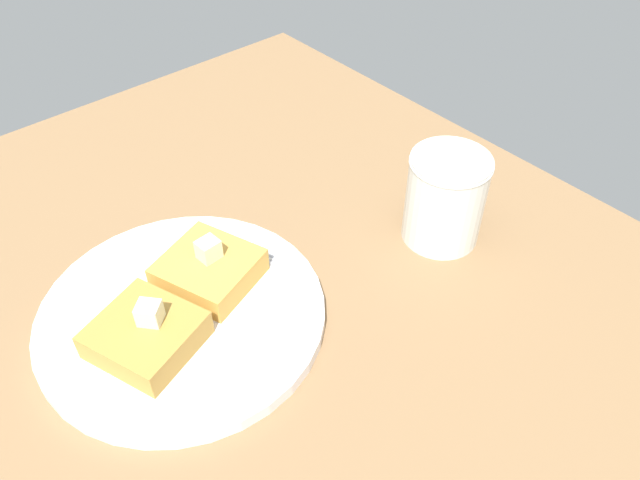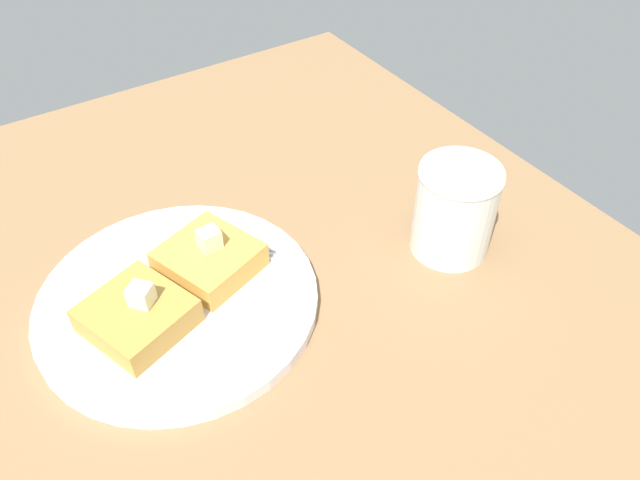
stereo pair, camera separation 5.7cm
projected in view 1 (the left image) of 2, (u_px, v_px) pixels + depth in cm
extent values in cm
cube|color=olive|center=(186.00, 422.00, 49.98)|extent=(98.08, 98.08, 2.20)
cylinder|color=white|center=(182.00, 315.00, 55.94)|extent=(25.65, 25.65, 1.28)
torus|color=#38383B|center=(182.00, 313.00, 55.77)|extent=(25.65, 25.65, 0.80)
cube|color=#B18238|center=(146.00, 335.00, 51.85)|extent=(10.04, 10.21, 2.57)
cube|color=gold|center=(209.00, 270.00, 57.40)|extent=(10.04, 10.21, 2.57)
cube|color=#F1F2C9|center=(149.00, 313.00, 50.66)|extent=(2.55, 2.57, 1.91)
cube|color=#F4E9B6|center=(208.00, 249.00, 56.15)|extent=(2.02, 1.85, 1.91)
cube|color=silver|center=(165.00, 245.00, 61.40)|extent=(7.08, 8.27, 0.36)
cube|color=silver|center=(228.00, 253.00, 60.64)|extent=(3.48, 3.56, 0.36)
cube|color=silver|center=(260.00, 250.00, 60.88)|extent=(2.29, 2.67, 0.36)
cube|color=silver|center=(259.00, 254.00, 60.49)|extent=(2.29, 2.67, 0.36)
cube|color=silver|center=(257.00, 258.00, 60.09)|extent=(2.29, 2.67, 0.36)
cube|color=silver|center=(256.00, 262.00, 59.69)|extent=(2.29, 2.67, 0.36)
cylinder|color=#56230B|center=(443.00, 211.00, 62.58)|extent=(7.21, 7.21, 6.40)
cylinder|color=silver|center=(445.00, 199.00, 61.51)|extent=(7.84, 7.84, 9.53)
torus|color=silver|center=(451.00, 163.00, 58.57)|extent=(8.02, 8.02, 0.50)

